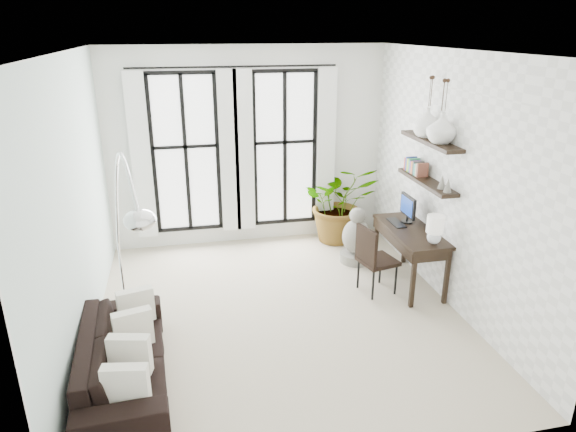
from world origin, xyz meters
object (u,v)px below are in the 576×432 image
object	(u,v)px
buddha	(356,239)
arc_lamp	(124,198)
plant	(339,202)
desk_chair	(373,256)
sofa	(123,359)
desk	(412,235)

from	to	relation	value
buddha	arc_lamp	bearing A→B (deg)	-153.66
plant	desk_chair	world-z (taller)	plant
sofa	arc_lamp	distance (m)	1.64
sofa	desk_chair	size ratio (longest dim) A/B	2.15
plant	desk	xyz separation A→B (m)	(0.47, -1.78, 0.08)
sofa	arc_lamp	xyz separation A→B (m)	(0.10, 0.72, 1.47)
buddha	plant	bearing A→B (deg)	90.21
desk	buddha	xyz separation A→B (m)	(-0.47, 0.89, -0.39)
sofa	desk	size ratio (longest dim) A/B	1.50
sofa	desk_chair	distance (m)	3.41
plant	arc_lamp	size ratio (longest dim) A/B	0.59
plant	arc_lamp	bearing A→B (deg)	-142.22
desk_chair	arc_lamp	size ratio (longest dim) A/B	0.42
plant	desk_chair	size ratio (longest dim) A/B	1.40
desk_chair	plant	bearing A→B (deg)	73.54
sofa	desk	xyz separation A→B (m)	(3.74, 1.40, 0.45)
plant	desk_chair	distance (m)	1.89
desk	arc_lamp	world-z (taller)	arc_lamp
plant	desk	distance (m)	1.84
desk_chair	arc_lamp	bearing A→B (deg)	177.98
sofa	buddha	size ratio (longest dim) A/B	2.36
desk	plant	bearing A→B (deg)	104.87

